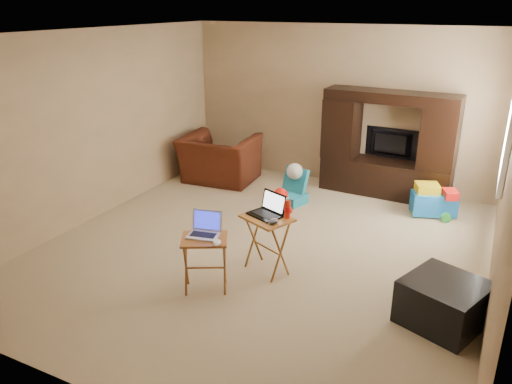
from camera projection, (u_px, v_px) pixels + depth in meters
The scene contains 22 objects.
floor at pixel (263, 248), 6.07m from camera, with size 5.50×5.50×0.00m, color #CAB78C.
ceiling at pixel (265, 33), 5.17m from camera, with size 5.50×5.50×0.00m, color silver.
wall_back at pixel (338, 106), 7.92m from camera, with size 5.00×5.00×0.00m, color tan.
wall_front at pixel (86, 251), 3.32m from camera, with size 5.00×5.00×0.00m, color tan.
wall_left at pixel (95, 126), 6.66m from camera, with size 5.50×5.50×0.00m, color tan.
wall_right at pixel (509, 183), 4.58m from camera, with size 5.50×5.50×0.00m, color tan.
window_pane at pixel (512, 130), 5.83m from camera, with size 1.20×1.20×0.00m, color white.
window_frame at pixel (510, 130), 5.84m from camera, with size 0.06×1.14×1.34m, color white.
entertainment_center at pixel (388, 145), 7.49m from camera, with size 1.94×0.49×1.59m, color black.
television at pixel (390, 144), 7.65m from camera, with size 0.81×0.11×0.47m, color black.
recliner at pixel (220, 159), 8.23m from camera, with size 1.16×1.02×0.76m, color #4D1E10.
child_rocker at pixel (291, 187), 7.34m from camera, with size 0.39×0.44×0.52m, color teal, non-canonical shape.
plush_toy at pixel (280, 202), 6.88m from camera, with size 0.38×0.32×0.43m, color red, non-canonical shape.
push_toy at pixel (434, 200), 6.93m from camera, with size 0.61×0.44×0.46m, color blue, non-canonical shape.
ottoman at pixel (444, 302), 4.59m from camera, with size 0.67×0.67×0.43m, color black.
tray_table_left at pixel (205, 264), 5.09m from camera, with size 0.46×0.36×0.59m, color #A05426.
tray_table_right at pixel (267, 244), 5.45m from camera, with size 0.50×0.40×0.65m, color #AC6629.
laptop_left at pixel (203, 226), 4.98m from camera, with size 0.31×0.26×0.24m, color silver.
laptop_right at pixel (264, 205), 5.32m from camera, with size 0.34×0.28×0.24m, color black.
mouse_left at pixel (217, 243), 4.84m from camera, with size 0.08×0.12×0.05m, color silver.
mouse_right at pixel (273, 221), 5.16m from camera, with size 0.08×0.13×0.05m, color #434449.
water_bottle at pixel (287, 209), 5.28m from camera, with size 0.06×0.06×0.20m, color red.
Camera 1 is at (2.33, -4.90, 2.81)m, focal length 35.00 mm.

